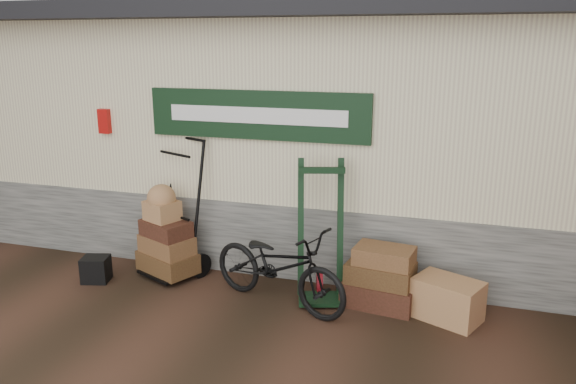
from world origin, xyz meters
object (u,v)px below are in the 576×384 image
object	(u,v)px
porter_trolley	(178,206)
suitcase_stack	(380,276)
black_trunk	(96,269)
wicker_hamper	(447,300)
bicycle	(278,261)
green_barrow	(321,231)

from	to	relation	value
porter_trolley	suitcase_stack	world-z (taller)	porter_trolley
porter_trolley	black_trunk	distance (m)	1.21
wicker_hamper	bicycle	xyz separation A→B (m)	(-1.74, -0.20, 0.29)
porter_trolley	wicker_hamper	distance (m)	3.24
green_barrow	suitcase_stack	xyz separation A→B (m)	(0.66, 0.01, -0.44)
porter_trolley	suitcase_stack	distance (m)	2.52
suitcase_stack	bicycle	distance (m)	1.10
wicker_hamper	bicycle	bearing A→B (deg)	-173.36
black_trunk	porter_trolley	bearing A→B (deg)	33.51
suitcase_stack	bicycle	world-z (taller)	bicycle
suitcase_stack	wicker_hamper	world-z (taller)	suitcase_stack
porter_trolley	wicker_hamper	bearing A→B (deg)	18.74
green_barrow	wicker_hamper	bearing A→B (deg)	-21.09
suitcase_stack	bicycle	bearing A→B (deg)	-163.09
black_trunk	suitcase_stack	bearing A→B (deg)	6.58
bicycle	green_barrow	bearing A→B (deg)	-31.80
green_barrow	bicycle	bearing A→B (deg)	-158.57
suitcase_stack	black_trunk	distance (m)	3.32
suitcase_stack	bicycle	xyz separation A→B (m)	(-1.04, -0.32, 0.16)
porter_trolley	black_trunk	size ratio (longest dim) A/B	5.61
black_trunk	wicker_hamper	bearing A→B (deg)	3.82
porter_trolley	bicycle	bearing A→B (deg)	5.07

